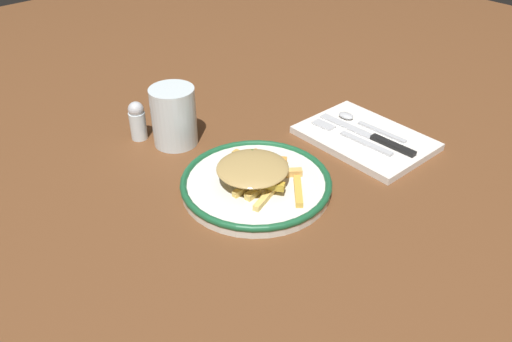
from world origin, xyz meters
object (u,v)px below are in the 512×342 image
at_px(napkin, 365,138).
at_px(spoon, 360,122).
at_px(knife, 374,137).
at_px(fork, 351,137).
at_px(fries_heap, 257,171).
at_px(water_glass, 174,116).
at_px(plate, 256,183).
at_px(salt_shaker, 137,120).

relative_size(napkin, spoon, 1.54).
bearing_deg(knife, fork, 133.00).
height_order(fries_heap, spoon, fries_heap).
bearing_deg(water_glass, napkin, -42.04).
bearing_deg(fork, spoon, 22.34).
distance_m(plate, fries_heap, 0.03).
relative_size(fork, knife, 0.84).
bearing_deg(napkin, fries_heap, 174.61).
height_order(fork, knife, knife).
bearing_deg(salt_shaker, plate, -79.19).
bearing_deg(spoon, napkin, -127.42).
height_order(fries_heap, water_glass, water_glass).
xyz_separation_m(knife, water_glass, (-0.27, 0.26, 0.04)).
xyz_separation_m(napkin, salt_shaker, (-0.31, 0.30, 0.03)).
bearing_deg(spoon, plate, -178.37).
height_order(fries_heap, salt_shaker, salt_shaker).
xyz_separation_m(fries_heap, water_glass, (-0.01, 0.21, 0.02)).
distance_m(knife, salt_shaker, 0.44).
relative_size(fork, water_glass, 1.60).
bearing_deg(fries_heap, salt_shaker, 100.65).
bearing_deg(spoon, water_glass, 145.02).
bearing_deg(knife, napkin, 91.47).
relative_size(plate, spoon, 1.63).
bearing_deg(fries_heap, napkin, -5.39).
bearing_deg(plate, napkin, -6.00).
bearing_deg(water_glass, spoon, -34.98).
bearing_deg(fork, napkin, -23.16).
bearing_deg(knife, salt_shaker, 134.05).
height_order(knife, spoon, spoon).
bearing_deg(fries_heap, knife, -9.53).
height_order(knife, salt_shaker, salt_shaker).
relative_size(plate, fork, 1.41).
height_order(plate, knife, same).
xyz_separation_m(fries_heap, spoon, (0.28, 0.01, -0.02)).
distance_m(fries_heap, spoon, 0.28).
relative_size(knife, salt_shaker, 2.76).
xyz_separation_m(plate, fries_heap, (-0.00, -0.00, 0.03)).
xyz_separation_m(napkin, spoon, (0.03, 0.03, 0.01)).
relative_size(napkin, salt_shaker, 3.08).
distance_m(fork, salt_shaker, 0.40).
distance_m(fork, knife, 0.04).
relative_size(plate, fries_heap, 1.40).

